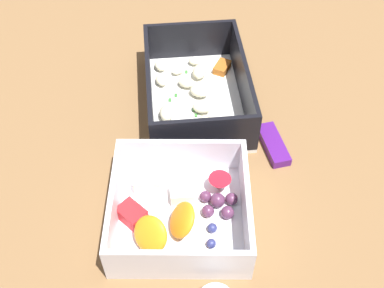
% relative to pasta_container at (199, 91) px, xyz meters
% --- Properties ---
extents(table_surface, '(0.80, 0.80, 0.02)m').
position_rel_pasta_container_xyz_m(table_surface, '(0.11, -0.01, -0.03)').
color(table_surface, brown).
rests_on(table_surface, ground).
extents(pasta_container, '(0.22, 0.16, 0.07)m').
position_rel_pasta_container_xyz_m(pasta_container, '(0.00, 0.00, 0.00)').
color(pasta_container, white).
rests_on(pasta_container, table_surface).
extents(fruit_bowl, '(0.16, 0.16, 0.05)m').
position_rel_pasta_container_xyz_m(fruit_bowl, '(0.20, -0.02, -0.00)').
color(fruit_bowl, white).
rests_on(fruit_bowl, table_surface).
extents(candy_bar, '(0.07, 0.04, 0.01)m').
position_rel_pasta_container_xyz_m(candy_bar, '(0.09, 0.10, -0.02)').
color(candy_bar, '#51197A').
rests_on(candy_bar, table_surface).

